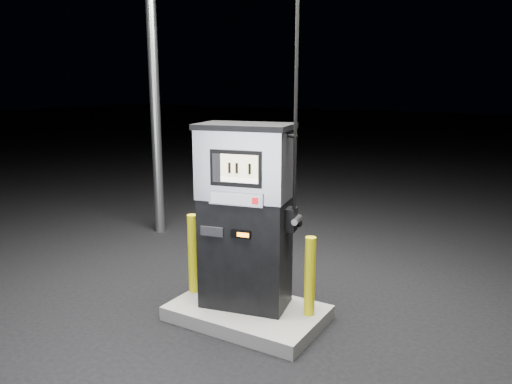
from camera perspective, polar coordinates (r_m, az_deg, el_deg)
The scene contains 5 objects.
ground at distance 5.55m, azimuth -0.98°, elevation -14.34°, with size 80.00×80.00×0.00m, color black.
pump_island at distance 5.52m, azimuth -0.99°, elevation -13.64°, with size 1.60×1.00×0.15m, color slate.
fuel_dispenser at distance 5.21m, azimuth -1.18°, elevation -2.62°, with size 1.12×0.76×4.04m.
bollard_left at distance 5.74m, azimuth -7.17°, elevation -6.99°, with size 0.12×0.12×0.91m, color #D9CF0C.
bollard_right at distance 5.18m, azimuth 6.17°, elevation -9.57°, with size 0.11×0.11×0.84m, color #D9CF0C.
Camera 1 is at (2.62, -4.21, 2.50)m, focal length 35.00 mm.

